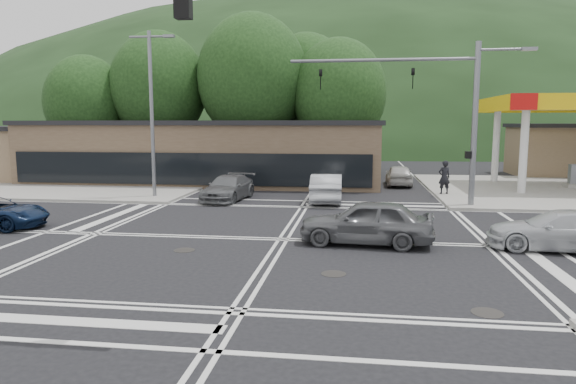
# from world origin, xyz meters

# --- Properties ---
(ground) EXTENTS (120.00, 120.00, 0.00)m
(ground) POSITION_xyz_m (0.00, 0.00, 0.00)
(ground) COLOR black
(ground) RESTS_ON ground
(sidewalk_ne) EXTENTS (16.00, 16.00, 0.15)m
(sidewalk_ne) POSITION_xyz_m (15.00, 15.00, 0.07)
(sidewalk_ne) COLOR gray
(sidewalk_ne) RESTS_ON ground
(sidewalk_nw) EXTENTS (16.00, 16.00, 0.15)m
(sidewalk_nw) POSITION_xyz_m (-15.00, 15.00, 0.07)
(sidewalk_nw) COLOR gray
(sidewalk_nw) RESTS_ON ground
(commercial_row) EXTENTS (24.00, 8.00, 4.00)m
(commercial_row) POSITION_xyz_m (-8.00, 17.00, 2.00)
(commercial_row) COLOR brown
(commercial_row) RESTS_ON ground
(hill_north) EXTENTS (252.00, 126.00, 140.00)m
(hill_north) POSITION_xyz_m (0.00, 90.00, 0.00)
(hill_north) COLOR black
(hill_north) RESTS_ON ground
(tree_n_a) EXTENTS (8.00, 8.00, 11.75)m
(tree_n_a) POSITION_xyz_m (-14.00, 24.00, 7.14)
(tree_n_a) COLOR #382619
(tree_n_a) RESTS_ON ground
(tree_n_b) EXTENTS (9.00, 9.00, 12.98)m
(tree_n_b) POSITION_xyz_m (-6.00, 24.00, 7.79)
(tree_n_b) COLOR #382619
(tree_n_b) RESTS_ON ground
(tree_n_c) EXTENTS (7.60, 7.60, 10.87)m
(tree_n_c) POSITION_xyz_m (1.00, 24.00, 6.49)
(tree_n_c) COLOR #382619
(tree_n_c) RESTS_ON ground
(tree_n_d) EXTENTS (6.80, 6.80, 9.76)m
(tree_n_d) POSITION_xyz_m (-20.00, 23.00, 5.84)
(tree_n_d) COLOR #382619
(tree_n_d) RESTS_ON ground
(tree_n_e) EXTENTS (8.40, 8.40, 11.98)m
(tree_n_e) POSITION_xyz_m (-2.00, 28.00, 7.14)
(tree_n_e) COLOR #382619
(tree_n_e) RESTS_ON ground
(streetlight_nw) EXTENTS (2.50, 0.25, 9.00)m
(streetlight_nw) POSITION_xyz_m (-8.44, 9.00, 5.05)
(streetlight_nw) COLOR slate
(streetlight_nw) RESTS_ON ground
(signal_mast_ne) EXTENTS (11.65, 0.30, 8.00)m
(signal_mast_ne) POSITION_xyz_m (6.95, 8.20, 5.07)
(signal_mast_ne) COLOR slate
(signal_mast_ne) RESTS_ON ground
(car_grey_center) EXTENTS (4.72, 2.25, 1.56)m
(car_grey_center) POSITION_xyz_m (2.94, -0.30, 0.78)
(car_grey_center) COLOR #5A5C5F
(car_grey_center) RESTS_ON ground
(car_silver_east) EXTENTS (4.76, 2.43, 1.32)m
(car_silver_east) POSITION_xyz_m (9.24, -0.30, 0.66)
(car_silver_east) COLOR #BABDC2
(car_silver_east) RESTS_ON ground
(car_queue_a) EXTENTS (1.76, 4.62, 1.51)m
(car_queue_a) POSITION_xyz_m (1.00, 9.00, 0.75)
(car_queue_a) COLOR #A3A6AA
(car_queue_a) RESTS_ON ground
(car_queue_b) EXTENTS (1.69, 4.11, 1.40)m
(car_queue_b) POSITION_xyz_m (5.36, 16.85, 0.70)
(car_queue_b) COLOR #B9B9B5
(car_queue_b) RESTS_ON ground
(car_northbound) EXTENTS (2.42, 4.81, 1.34)m
(car_northbound) POSITION_xyz_m (-4.32, 9.00, 0.67)
(car_northbound) COLOR #595B5E
(car_northbound) RESTS_ON ground
(pedestrian) EXTENTS (0.78, 0.61, 1.89)m
(pedestrian) POSITION_xyz_m (7.50, 12.02, 1.10)
(pedestrian) COLOR black
(pedestrian) RESTS_ON sidewalk_ne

